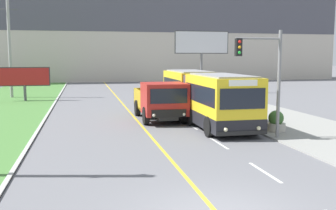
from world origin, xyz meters
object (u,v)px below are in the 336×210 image
(planter_round_near, at_px, (276,122))
(dump_truck, at_px, (162,101))
(planter_round_second, at_px, (244,111))
(city_bus, at_px, (204,96))
(billboard_small, at_px, (24,77))
(utility_pole_far, at_px, (10,47))
(billboard_large, at_px, (202,45))
(traffic_light_mast, at_px, (265,70))

(planter_round_near, bearing_deg, dump_truck, 136.60)
(planter_round_second, bearing_deg, dump_truck, 174.85)
(city_bus, distance_m, planter_round_near, 5.20)
(city_bus, bearing_deg, dump_truck, 172.81)
(billboard_small, bearing_deg, utility_pole_far, 116.94)
(utility_pole_far, bearing_deg, billboard_large, 1.77)
(utility_pole_far, relative_size, traffic_light_mast, 1.85)
(utility_pole_far, relative_size, planter_round_second, 9.22)
(city_bus, height_order, dump_truck, city_bus)
(city_bus, bearing_deg, utility_pole_far, 128.93)
(dump_truck, relative_size, planter_round_second, 6.14)
(traffic_light_mast, bearing_deg, planter_round_near, 46.21)
(dump_truck, bearing_deg, planter_round_near, -43.40)
(city_bus, relative_size, billboard_small, 2.77)
(billboard_small, bearing_deg, dump_truck, -54.50)
(dump_truck, height_order, traffic_light_mast, traffic_light_mast)
(dump_truck, relative_size, billboard_large, 0.95)
(billboard_large, bearing_deg, planter_round_second, -98.67)
(city_bus, bearing_deg, planter_round_near, -60.55)
(city_bus, bearing_deg, billboard_large, 73.42)
(city_bus, relative_size, planter_round_near, 11.36)
(billboard_large, xyz_separation_m, planter_round_near, (-2.79, -22.26, -4.66))
(billboard_small, bearing_deg, city_bus, -48.70)
(dump_truck, relative_size, utility_pole_far, 0.67)
(billboard_large, height_order, planter_round_near, billboard_large)
(dump_truck, distance_m, utility_pole_far, 20.67)
(dump_truck, distance_m, billboard_large, 19.57)
(dump_truck, distance_m, billboard_small, 16.73)
(utility_pole_far, bearing_deg, planter_round_near, -52.84)
(traffic_light_mast, xyz_separation_m, planter_round_second, (1.43, 5.74, -2.76))
(city_bus, relative_size, billboard_large, 1.83)
(traffic_light_mast, xyz_separation_m, billboard_small, (-13.37, 19.80, -1.19))
(utility_pole_far, distance_m, planter_round_second, 24.30)
(city_bus, bearing_deg, planter_round_second, -3.12)
(dump_truck, distance_m, planter_round_second, 5.17)
(billboard_small, xyz_separation_m, planter_round_near, (14.74, -18.37, -1.55))
(planter_round_second, bearing_deg, traffic_light_mast, -103.96)
(dump_truck, distance_m, planter_round_near, 6.97)
(utility_pole_far, distance_m, traffic_light_mast, 27.60)
(dump_truck, bearing_deg, planter_round_second, -5.15)
(utility_pole_far, distance_m, billboard_large, 19.22)
(planter_round_near, bearing_deg, billboard_small, 128.75)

